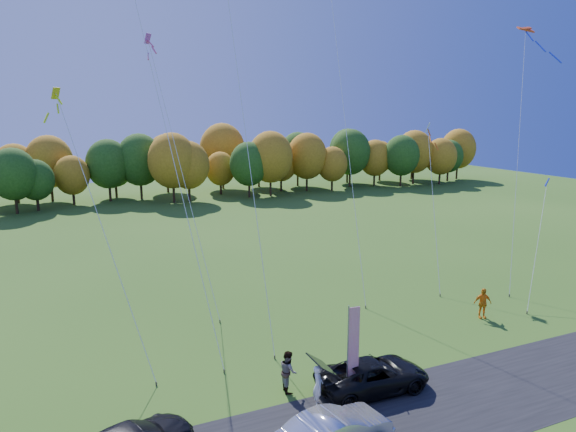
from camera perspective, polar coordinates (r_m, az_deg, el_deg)
name	(u,v)px	position (r m, az deg, el deg)	size (l,w,h in m)	color
ground	(337,378)	(26.48, 5.51, -17.48)	(160.00, 160.00, 0.00)	#2A5316
asphalt_strip	(384,422)	(23.58, 10.62, -21.60)	(90.00, 6.00, 0.01)	black
tree_line	(152,202)	(77.05, -14.90, 1.55)	(116.00, 12.00, 10.00)	#1E4711
black_suv	(373,375)	(25.36, 9.42, -17.05)	(2.50, 5.41, 1.50)	black
person_tailgate_a	(318,385)	(23.91, 3.36, -18.29)	(0.68, 0.45, 1.87)	white
person_tailgate_b	(288,371)	(24.91, 0.03, -16.84)	(0.95, 0.74, 1.96)	gray
person_east	(483,303)	(34.98, 20.80, -9.04)	(1.15, 0.48, 1.96)	orange
feather_flag	(352,341)	(23.81, 7.17, -13.64)	(0.59, 0.09, 4.44)	#999999
kite_delta_blue	(156,87)	(29.18, -14.48, 13.75)	(5.03, 12.89, 29.20)	#4C3F33
kite_parafoil_orange	(343,101)	(39.23, 6.12, 12.54)	(5.20, 13.98, 27.40)	#4C3F33
kite_delta_red	(232,5)	(31.13, -6.20, 22.24)	(2.46, 8.91, 23.96)	#4C3F33
kite_parafoil_rainbow	(518,153)	(42.60, 24.21, 6.42)	(8.19, 7.29, 19.81)	#4C3F33
kite_diamond_yellow	(104,232)	(27.01, -19.80, -1.64)	(3.82, 7.24, 14.34)	#4C3F33
kite_diamond_white	(434,205)	(40.13, 15.87, 1.17)	(3.96, 7.06, 12.34)	#4C3F33
kite_diamond_pink	(183,176)	(33.16, -11.61, 4.41)	(3.03, 7.11, 18.09)	#4C3F33
kite_diamond_blue_low	(538,243)	(39.24, 26.00, -2.71)	(6.16, 4.61, 8.39)	#4C3F33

